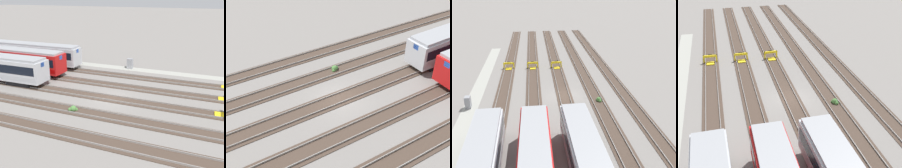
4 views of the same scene
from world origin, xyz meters
TOP-DOWN VIEW (x-y plane):
  - ground_plane at (0.00, 0.00)m, footprint 400.00×400.00m
  - rail_track_nearest at (0.00, -8.79)m, footprint 90.00×2.23m
  - rail_track_near_inner at (0.00, -4.40)m, footprint 90.00×2.23m
  - rail_track_middle at (0.00, 0.00)m, footprint 90.00×2.24m
  - rail_track_far_inner at (0.00, 4.40)m, footprint 90.00×2.23m
  - rail_track_farthest at (0.00, 8.79)m, footprint 90.00×2.23m
  - bumper_stop_nearest_track at (-12.55, -8.80)m, footprint 1.37×2.01m
  - bumper_stop_near_inner_track at (-12.30, -4.39)m, footprint 1.35×2.00m
  - bumper_stop_middle_track at (-12.05, 0.01)m, footprint 1.37×2.01m
  - weed_clump at (2.29, 4.58)m, footprint 0.92×0.70m

SIDE VIEW (x-z plane):
  - ground_plane at x=0.00m, z-range 0.00..0.00m
  - rail_track_nearest at x=0.00m, z-range -0.06..0.15m
  - rail_track_near_inner at x=0.00m, z-range -0.06..0.15m
  - rail_track_middle at x=0.00m, z-range -0.06..0.15m
  - rail_track_far_inner at x=0.00m, z-range -0.06..0.15m
  - rail_track_farthest at x=0.00m, z-range -0.06..0.15m
  - weed_clump at x=2.29m, z-range -0.08..0.56m
  - bumper_stop_nearest_track at x=-12.55m, z-range -0.10..1.12m
  - bumper_stop_near_inner_track at x=-12.30m, z-range -0.10..1.12m
  - bumper_stop_middle_track at x=-12.05m, z-range -0.10..1.12m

